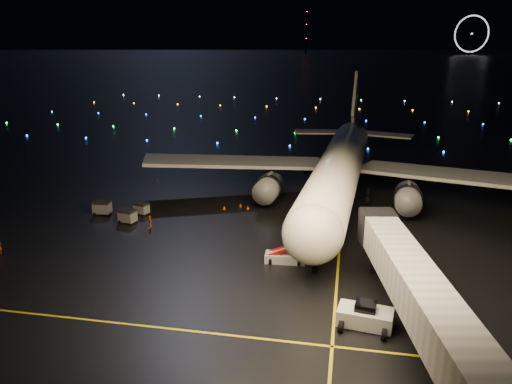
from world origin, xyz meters
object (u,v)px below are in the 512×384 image
belt_loader (285,249)px  crew_c (150,221)px  pushback_tug (365,314)px  airliner (342,142)px  baggage_cart_1 (141,208)px  baggage_cart_2 (102,208)px  baggage_cart_0 (127,216)px

belt_loader → crew_c: 18.87m
pushback_tug → airliner: bearing=103.6°
belt_loader → baggage_cart_1: (-20.66, 11.18, -0.71)m
baggage_cart_2 → baggage_cart_0: bearing=-31.9°
pushback_tug → belt_loader: (-7.94, 10.74, 0.43)m
pushback_tug → crew_c: pushback_tug is taller
baggage_cart_1 → baggage_cart_2: baggage_cart_2 is taller
airliner → belt_loader: (-4.93, -23.53, -6.81)m
crew_c → baggage_cart_1: (-3.04, 4.45, -0.02)m
belt_loader → baggage_cart_0: bearing=156.2°
baggage_cart_2 → crew_c: bearing=-28.0°
baggage_cart_0 → baggage_cart_1: (0.44, 3.37, -0.10)m
airliner → baggage_cart_0: size_ratio=28.55×
airliner → pushback_tug: 35.15m
crew_c → baggage_cart_1: 5.39m
pushback_tug → belt_loader: bearing=135.1°
baggage_cart_2 → airliner: bearing=18.5°
airliner → baggage_cart_1: bearing=-150.4°
airliner → pushback_tug: bearing=-81.2°
airliner → baggage_cart_0: (-26.02, -15.72, -7.42)m
baggage_cart_1 → pushback_tug: bearing=-20.2°
baggage_cart_2 → baggage_cart_1: bearing=6.3°
baggage_cart_1 → baggage_cart_2: 5.19m
baggage_cart_1 → baggage_cart_2: bearing=-151.4°
belt_loader → baggage_cart_1: 23.50m
pushback_tug → crew_c: 30.96m
airliner → crew_c: size_ratio=37.13×
baggage_cart_0 → belt_loader: bearing=-7.6°
pushback_tug → baggage_cart_0: size_ratio=2.14×
airliner → crew_c: 29.10m
airliner → baggage_cart_0: 31.29m
pushback_tug → belt_loader: 13.36m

